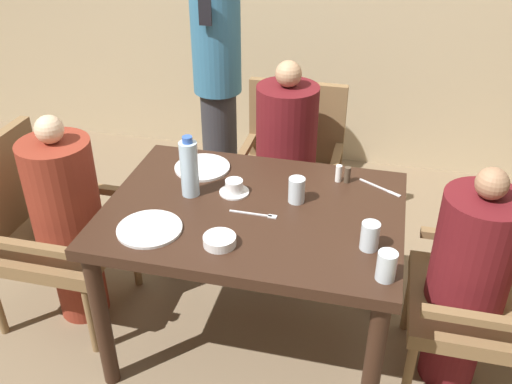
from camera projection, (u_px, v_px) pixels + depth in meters
name	position (u px, v px, depth m)	size (l,w,h in m)	color
ground_plane	(254.00, 338.00, 2.77)	(16.00, 16.00, 0.00)	#7A664C
dining_table	(254.00, 227.00, 2.43)	(1.23, 0.90, 0.76)	#331E14
chair_left_side	(42.00, 224.00, 2.71)	(0.56, 0.56, 0.93)	brown
diner_in_left_chair	(68.00, 219.00, 2.66)	(0.32, 0.32, 1.08)	maroon
chair_far_side	(290.00, 164.00, 3.23)	(0.56, 0.56, 0.93)	brown
diner_in_far_chair	(286.00, 162.00, 3.06)	(0.32, 0.32, 1.15)	#5B1419
chair_right_side	(504.00, 294.00, 2.30)	(0.56, 0.56, 0.93)	brown
diner_in_right_chair	(468.00, 280.00, 2.30)	(0.32, 0.32, 1.06)	#5B1419
standing_host	(217.00, 72.00, 3.35)	(0.29, 0.32, 1.68)	#2D2D33
plate_main_left	(150.00, 229.00, 2.23)	(0.26, 0.26, 0.01)	white
plate_main_right	(202.00, 167.00, 2.65)	(0.26, 0.26, 0.01)	white
teacup_with_saucer	(234.00, 188.00, 2.46)	(0.13, 0.13, 0.06)	white
bowl_small	(220.00, 241.00, 2.15)	(0.13, 0.13, 0.04)	white
water_bottle	(189.00, 168.00, 2.40)	(0.08, 0.08, 0.27)	silver
glass_tall_near	(387.00, 266.00, 1.96)	(0.07, 0.07, 0.11)	silver
glass_tall_mid	(370.00, 236.00, 2.11)	(0.07, 0.07, 0.11)	silver
glass_tall_far	(297.00, 190.00, 2.39)	(0.07, 0.07, 0.11)	silver
salt_shaker	(339.00, 173.00, 2.54)	(0.03, 0.03, 0.08)	white
pepper_shaker	(347.00, 175.00, 2.53)	(0.03, 0.03, 0.07)	#4C3D2D
fork_beside_plate	(258.00, 215.00, 2.32)	(0.20, 0.02, 0.00)	silver
knife_beside_plate	(382.00, 188.00, 2.50)	(0.19, 0.12, 0.00)	silver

